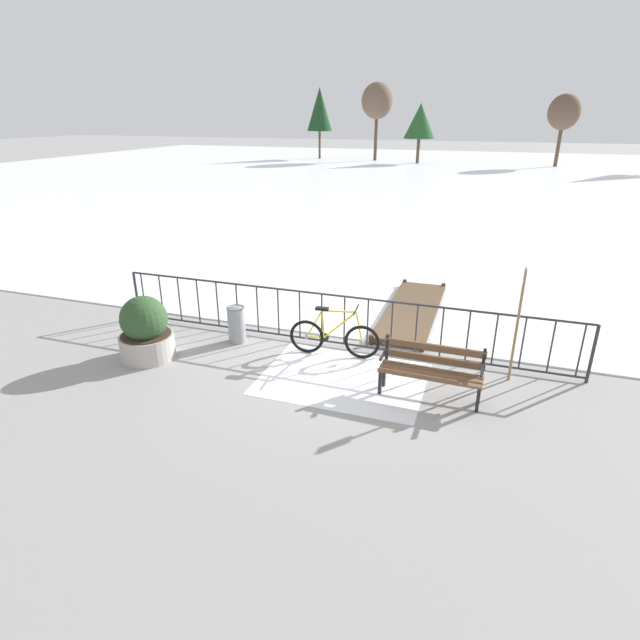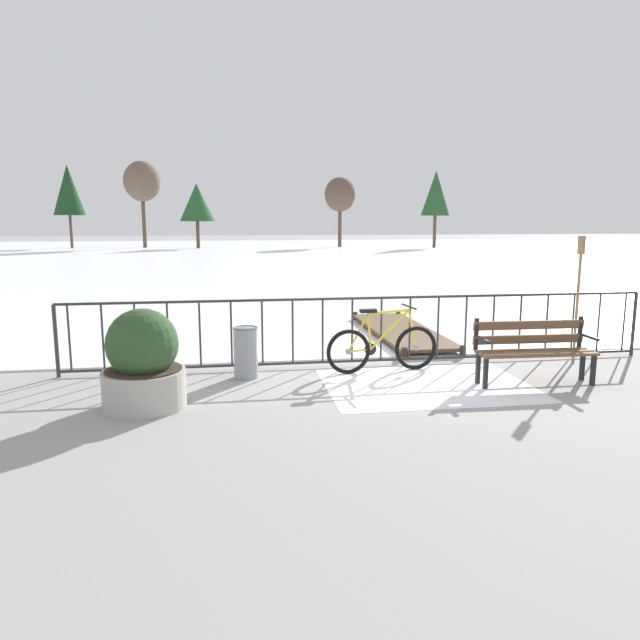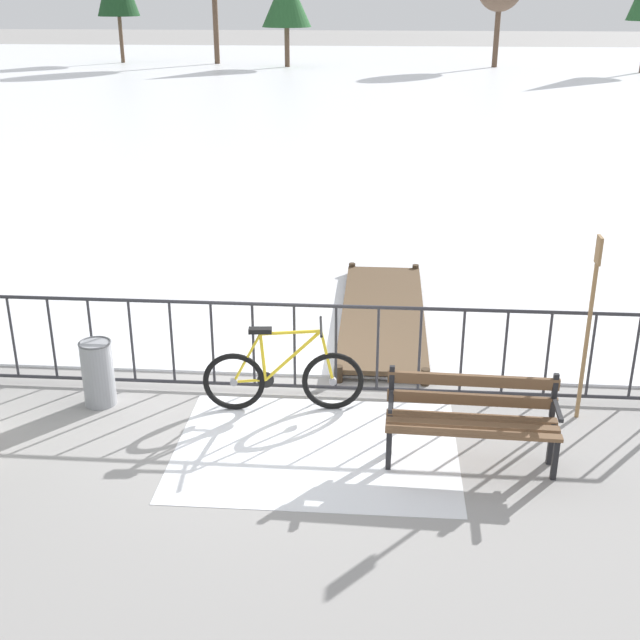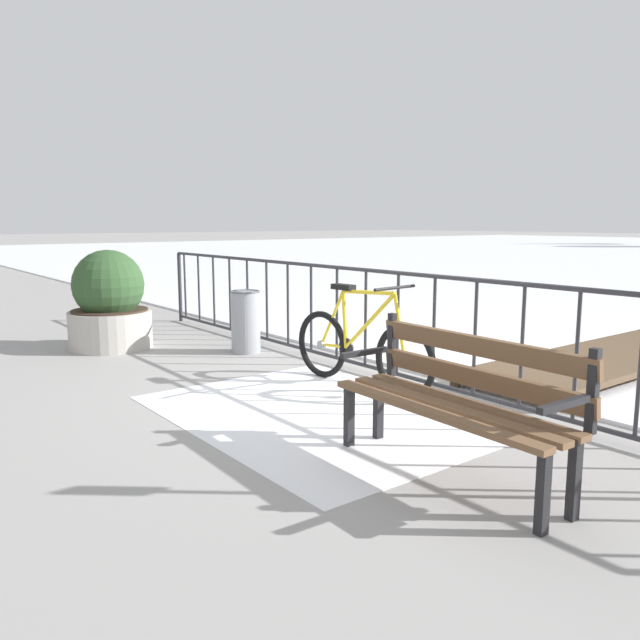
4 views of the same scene
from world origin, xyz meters
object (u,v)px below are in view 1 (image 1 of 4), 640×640
(park_bench, at_px, (431,367))
(planter_with_shrub, at_px, (145,331))
(bicycle_near_railing, at_px, (334,337))
(oar_upright, at_px, (518,318))
(trash_bin, at_px, (237,324))

(park_bench, bearing_deg, planter_with_shrub, -176.57)
(bicycle_near_railing, distance_m, park_bench, 2.09)
(bicycle_near_railing, xyz_separation_m, oar_upright, (3.11, 0.07, 0.77))
(planter_with_shrub, bearing_deg, bicycle_near_railing, 20.19)
(bicycle_near_railing, relative_size, trash_bin, 2.33)
(oar_upright, bearing_deg, planter_with_shrub, -168.77)
(trash_bin, bearing_deg, bicycle_near_railing, 0.79)
(planter_with_shrub, bearing_deg, park_bench, 3.43)
(planter_with_shrub, relative_size, trash_bin, 1.63)
(bicycle_near_railing, bearing_deg, trash_bin, -179.21)
(park_bench, bearing_deg, oar_upright, 38.02)
(park_bench, distance_m, oar_upright, 1.67)
(trash_bin, bearing_deg, planter_with_shrub, -136.82)
(park_bench, bearing_deg, bicycle_near_railing, 154.95)
(park_bench, height_order, planter_with_shrub, planter_with_shrub)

